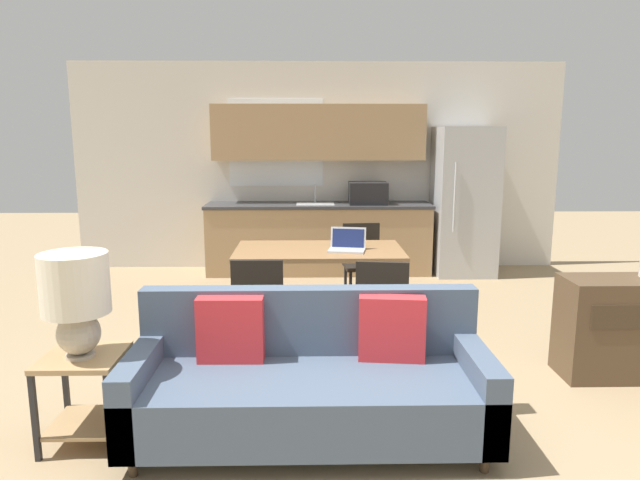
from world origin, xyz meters
name	(u,v)px	position (x,y,z in m)	size (l,w,h in m)	color
ground_plane	(332,451)	(0.00, 0.00, 0.00)	(20.00, 20.00, 0.00)	#9E8460
wall_back	(318,166)	(-0.01, 4.63, 1.35)	(6.40, 0.07, 2.70)	silver
kitchen_counter	(320,208)	(0.01, 4.33, 0.84)	(2.88, 0.65, 2.15)	tan
refrigerator	(464,201)	(1.85, 4.21, 0.94)	(0.74, 0.77, 1.87)	#B7BABC
dining_table	(319,256)	(-0.04, 2.11, 0.69)	(1.52, 0.84, 0.75)	olive
couch	(310,382)	(-0.13, 0.19, 0.34)	(2.08, 0.80, 0.85)	#3D2D1E
side_table	(85,384)	(-1.43, 0.14, 0.36)	(0.45, 0.45, 0.54)	tan
table_lamp	(76,295)	(-1.43, 0.11, 0.90)	(0.38, 0.38, 0.60)	#B2A893
credenza	(630,328)	(2.25, 1.00, 0.38)	(1.00, 0.41, 0.75)	brown
dining_chair_far_right	(363,259)	(0.45, 2.91, 0.47)	(0.46, 0.46, 0.84)	black
dining_chair_near_left	(259,302)	(-0.52, 1.37, 0.47)	(0.42, 0.42, 0.84)	black
dining_chair_near_right	(382,304)	(0.44, 1.29, 0.47)	(0.48, 0.48, 0.84)	black
laptop	(347,245)	(0.22, 2.04, 0.80)	(0.36, 0.31, 0.20)	#B7BABC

